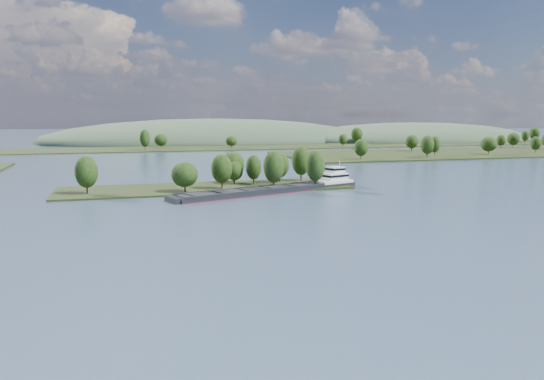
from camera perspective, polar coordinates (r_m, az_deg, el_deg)
name	(u,v)px	position (r m, az deg, el deg)	size (l,w,h in m)	color
ground	(247,222)	(128.40, -2.73, -3.43)	(1800.00, 1800.00, 0.00)	#354A5B
tree_island	(225,176)	(186.13, -5.10, 1.49)	(100.00, 30.83, 14.47)	black
right_bank	(510,151)	(399.26, 24.26, 3.87)	(320.00, 90.00, 14.57)	black
back_shoreline	(169,148)	(404.73, -11.05, 4.44)	(900.00, 60.00, 16.00)	black
hill_east	(414,140)	(554.71, 15.03, 5.19)	(260.00, 140.00, 36.00)	#384D35
hill_west	(212,142)	(510.82, -6.43, 5.19)	(320.00, 160.00, 44.00)	#384D35
cargo_barge	(281,188)	(178.14, 1.01, 0.22)	(69.72, 30.71, 9.58)	black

